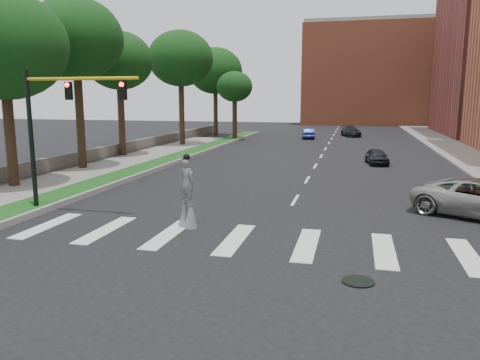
# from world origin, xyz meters

# --- Properties ---
(ground_plane) EXTENTS (160.00, 160.00, 0.00)m
(ground_plane) POSITION_xyz_m (0.00, 0.00, 0.00)
(ground_plane) COLOR black
(ground_plane) RESTS_ON ground
(grass_median) EXTENTS (2.00, 60.00, 0.25)m
(grass_median) POSITION_xyz_m (-11.50, 20.00, 0.12)
(grass_median) COLOR #134314
(grass_median) RESTS_ON ground
(median_curb) EXTENTS (0.20, 60.00, 0.28)m
(median_curb) POSITION_xyz_m (-10.45, 20.00, 0.14)
(median_curb) COLOR gray
(median_curb) RESTS_ON ground
(sidewalk_left) EXTENTS (4.00, 60.00, 0.18)m
(sidewalk_left) POSITION_xyz_m (-14.50, 10.00, 0.09)
(sidewalk_left) COLOR slate
(sidewalk_left) RESTS_ON ground
(stone_wall) EXTENTS (0.50, 56.00, 1.10)m
(stone_wall) POSITION_xyz_m (-17.00, 22.00, 0.55)
(stone_wall) COLOR #544F48
(stone_wall) RESTS_ON ground
(manhole) EXTENTS (0.90, 0.90, 0.04)m
(manhole) POSITION_xyz_m (3.00, -2.00, 0.02)
(manhole) COLOR black
(manhole) RESTS_ON ground
(building_backdrop) EXTENTS (26.00, 14.00, 18.00)m
(building_backdrop) POSITION_xyz_m (6.00, 78.00, 9.00)
(building_backdrop) COLOR #C55F3E
(building_backdrop) RESTS_ON ground
(traffic_signal) EXTENTS (5.30, 0.23, 6.20)m
(traffic_signal) POSITION_xyz_m (-9.78, 3.00, 4.15)
(traffic_signal) COLOR black
(traffic_signal) RESTS_ON ground
(stilt_performer) EXTENTS (0.82, 0.66, 2.91)m
(stilt_performer) POSITION_xyz_m (-3.49, 2.13, 1.17)
(stilt_performer) COLOR black
(stilt_performer) RESTS_ON ground
(car_near) EXTENTS (1.89, 3.62, 1.18)m
(car_near) POSITION_xyz_m (4.45, 22.10, 0.59)
(car_near) COLOR black
(car_near) RESTS_ON ground
(car_mid) EXTENTS (1.90, 4.07, 1.29)m
(car_mid) POSITION_xyz_m (-2.80, 43.22, 0.65)
(car_mid) COLOR navy
(car_mid) RESTS_ON ground
(car_far) EXTENTS (2.94, 4.80, 1.30)m
(car_far) POSITION_xyz_m (2.25, 47.75, 0.65)
(car_far) COLOR black
(car_far) RESTS_ON ground
(tree_1) EXTENTS (6.83, 6.83, 10.68)m
(tree_1) POSITION_xyz_m (-15.68, 7.31, 7.74)
(tree_1) COLOR black
(tree_1) RESTS_ON ground
(tree_2) EXTENTS (6.36, 6.36, 11.63)m
(tree_2) POSITION_xyz_m (-15.71, 14.22, 8.87)
(tree_2) COLOR black
(tree_2) RESTS_ON ground
(tree_3) EXTENTS (5.59, 5.59, 10.37)m
(tree_3) POSITION_xyz_m (-16.34, 21.33, 7.93)
(tree_3) COLOR black
(tree_3) RESTS_ON ground
(tree_4) EXTENTS (6.60, 6.60, 11.71)m
(tree_4) POSITION_xyz_m (-14.70, 31.19, 8.85)
(tree_4) COLOR black
(tree_4) RESTS_ON ground
(tree_5) EXTENTS (6.94, 6.94, 11.32)m
(tree_5) POSITION_xyz_m (-15.00, 44.33, 8.33)
(tree_5) COLOR black
(tree_5) RESTS_ON ground
(tree_6) EXTENTS (4.15, 4.15, 8.01)m
(tree_6) POSITION_xyz_m (-11.04, 38.89, 6.15)
(tree_6) COLOR black
(tree_6) RESTS_ON ground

